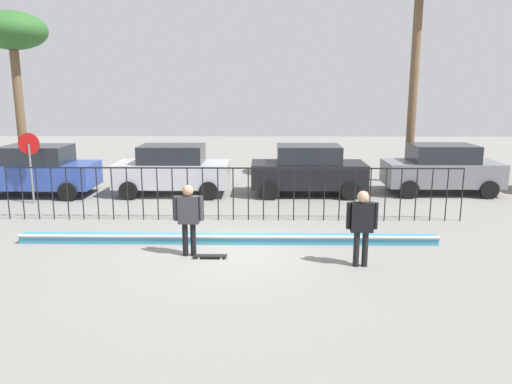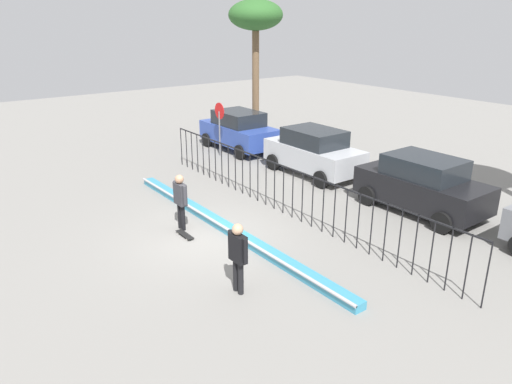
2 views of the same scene
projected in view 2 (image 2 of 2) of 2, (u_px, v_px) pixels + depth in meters
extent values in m
plane|color=gray|center=(203.00, 237.00, 14.44)|extent=(60.00, 60.00, 0.00)
cube|color=teal|center=(225.00, 227.00, 14.85)|extent=(11.00, 0.36, 0.22)
cylinder|color=#B2B2B7|center=(220.00, 225.00, 14.71)|extent=(11.00, 0.09, 0.09)
cylinder|color=black|center=(181.00, 147.00, 21.17)|extent=(0.04, 0.04, 1.65)
cylinder|color=black|center=(186.00, 149.00, 20.82)|extent=(0.04, 0.04, 1.65)
cylinder|color=black|center=(192.00, 151.00, 20.47)|extent=(0.04, 0.04, 1.65)
cylinder|color=black|center=(197.00, 153.00, 20.12)|extent=(0.04, 0.04, 1.65)
cylinder|color=black|center=(203.00, 156.00, 19.77)|extent=(0.04, 0.04, 1.65)
cylinder|color=black|center=(209.00, 158.00, 19.41)|extent=(0.04, 0.04, 1.65)
cylinder|color=black|center=(215.00, 161.00, 19.06)|extent=(0.04, 0.04, 1.65)
cylinder|color=black|center=(222.00, 164.00, 18.71)|extent=(0.04, 0.04, 1.65)
cylinder|color=black|center=(228.00, 166.00, 18.36)|extent=(0.04, 0.04, 1.65)
cylinder|color=black|center=(235.00, 169.00, 18.01)|extent=(0.04, 0.04, 1.65)
cylinder|color=black|center=(243.00, 172.00, 17.66)|extent=(0.04, 0.04, 1.65)
cylinder|color=black|center=(250.00, 176.00, 17.30)|extent=(0.04, 0.04, 1.65)
cylinder|color=black|center=(258.00, 179.00, 16.95)|extent=(0.04, 0.04, 1.65)
cylinder|color=black|center=(266.00, 182.00, 16.60)|extent=(0.04, 0.04, 1.65)
cylinder|color=black|center=(275.00, 186.00, 16.25)|extent=(0.04, 0.04, 1.65)
cylinder|color=black|center=(283.00, 190.00, 15.90)|extent=(0.04, 0.04, 1.65)
cylinder|color=black|center=(293.00, 194.00, 15.55)|extent=(0.04, 0.04, 1.65)
cylinder|color=black|center=(302.00, 198.00, 15.19)|extent=(0.04, 0.04, 1.65)
cylinder|color=black|center=(313.00, 202.00, 14.84)|extent=(0.04, 0.04, 1.65)
cylinder|color=black|center=(323.00, 207.00, 14.49)|extent=(0.04, 0.04, 1.65)
cylinder|color=black|center=(334.00, 211.00, 14.14)|extent=(0.04, 0.04, 1.65)
cylinder|color=black|center=(346.00, 216.00, 13.79)|extent=(0.04, 0.04, 1.65)
cylinder|color=black|center=(358.00, 221.00, 13.44)|extent=(0.04, 0.04, 1.65)
cylinder|color=black|center=(371.00, 227.00, 13.08)|extent=(0.04, 0.04, 1.65)
cylinder|color=black|center=(385.00, 233.00, 12.73)|extent=(0.04, 0.04, 1.65)
cylinder|color=black|center=(400.00, 239.00, 12.38)|extent=(0.04, 0.04, 1.65)
cylinder|color=black|center=(415.00, 245.00, 12.03)|extent=(0.04, 0.04, 1.65)
cylinder|color=black|center=(431.00, 252.00, 11.68)|extent=(0.04, 0.04, 1.65)
cylinder|color=black|center=(449.00, 260.00, 11.33)|extent=(0.04, 0.04, 1.65)
cylinder|color=black|center=(467.00, 267.00, 10.97)|extent=(0.04, 0.04, 1.65)
cylinder|color=black|center=(487.00, 276.00, 10.62)|extent=(0.04, 0.04, 1.65)
cube|color=black|center=(284.00, 166.00, 15.62)|extent=(14.00, 0.04, 0.04)
cylinder|color=black|center=(180.00, 216.00, 14.90)|extent=(0.14, 0.14, 0.82)
cylinder|color=black|center=(183.00, 218.00, 14.75)|extent=(0.14, 0.14, 0.82)
cube|color=#333338|center=(180.00, 194.00, 14.57)|extent=(0.50, 0.21, 0.67)
sphere|color=#A87A5B|center=(179.00, 179.00, 14.41)|extent=(0.27, 0.27, 0.27)
cylinder|color=#333338|center=(175.00, 190.00, 14.79)|extent=(0.11, 0.11, 0.60)
cylinder|color=#333338|center=(185.00, 196.00, 14.33)|extent=(0.11, 0.11, 0.60)
cube|color=black|center=(185.00, 234.00, 14.44)|extent=(0.80, 0.20, 0.02)
cylinder|color=silver|center=(192.00, 238.00, 14.29)|extent=(0.05, 0.03, 0.05)
cylinder|color=silver|center=(187.00, 239.00, 14.20)|extent=(0.05, 0.03, 0.05)
cylinder|color=silver|center=(183.00, 232.00, 14.70)|extent=(0.05, 0.03, 0.05)
cylinder|color=silver|center=(178.00, 233.00, 14.61)|extent=(0.05, 0.03, 0.05)
cylinder|color=black|center=(236.00, 275.00, 11.48)|extent=(0.14, 0.14, 0.82)
cylinder|color=black|center=(241.00, 278.00, 11.33)|extent=(0.14, 0.14, 0.82)
cube|color=black|center=(238.00, 248.00, 11.15)|extent=(0.50, 0.21, 0.68)
sphere|color=tan|center=(238.00, 229.00, 10.99)|extent=(0.27, 0.27, 0.27)
cylinder|color=black|center=(231.00, 242.00, 11.37)|extent=(0.11, 0.11, 0.61)
cylinder|color=black|center=(246.00, 251.00, 10.91)|extent=(0.11, 0.11, 0.61)
cube|color=#2D479E|center=(239.00, 134.00, 23.61)|extent=(4.30, 1.90, 0.90)
cube|color=#1E2328|center=(239.00, 118.00, 23.34)|extent=(2.37, 1.71, 0.66)
cylinder|color=black|center=(272.00, 146.00, 23.20)|extent=(0.68, 0.22, 0.68)
cylinder|color=black|center=(240.00, 152.00, 22.13)|extent=(0.68, 0.22, 0.68)
cylinder|color=black|center=(238.00, 135.00, 25.40)|extent=(0.68, 0.22, 0.68)
cylinder|color=black|center=(207.00, 140.00, 24.33)|extent=(0.68, 0.22, 0.68)
cube|color=#B7BABF|center=(314.00, 156.00, 19.92)|extent=(4.30, 1.90, 0.90)
cube|color=#1E2328|center=(314.00, 137.00, 19.65)|extent=(2.37, 1.71, 0.66)
cylinder|color=black|center=(355.00, 170.00, 19.50)|extent=(0.68, 0.22, 0.68)
cylinder|color=black|center=(321.00, 179.00, 18.44)|extent=(0.68, 0.22, 0.68)
cylinder|color=black|center=(306.00, 155.00, 21.71)|extent=(0.68, 0.22, 0.68)
cylinder|color=black|center=(273.00, 162.00, 20.64)|extent=(0.68, 0.22, 0.68)
cube|color=black|center=(421.00, 189.00, 16.05)|extent=(4.30, 1.90, 0.90)
cube|color=#1E2328|center=(424.00, 167.00, 15.79)|extent=(2.37, 1.71, 0.66)
cylinder|color=black|center=(476.00, 209.00, 15.64)|extent=(0.68, 0.22, 0.68)
cylinder|color=black|center=(442.00, 223.00, 14.57)|extent=(0.68, 0.22, 0.68)
cylinder|color=black|center=(402.00, 185.00, 17.84)|extent=(0.68, 0.22, 0.68)
cylinder|color=black|center=(367.00, 196.00, 16.77)|extent=(0.68, 0.22, 0.68)
cylinder|color=slate|center=(220.00, 134.00, 22.48)|extent=(0.07, 0.07, 2.10)
cylinder|color=red|center=(219.00, 111.00, 22.12)|extent=(0.76, 0.02, 0.76)
cylinder|color=brown|center=(256.00, 86.00, 25.32)|extent=(0.36, 0.36, 5.52)
ellipsoid|color=#2D6028|center=(256.00, 15.00, 24.11)|extent=(2.74, 2.74, 1.51)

